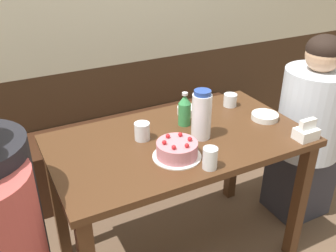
{
  "coord_description": "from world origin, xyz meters",
  "views": [
    {
      "loc": [
        -0.78,
        -1.39,
        1.68
      ],
      "look_at": [
        -0.04,
        0.05,
        0.82
      ],
      "focal_mm": 40.0,
      "sensor_mm": 36.0,
      "label": 1
    }
  ],
  "objects": [
    {
      "name": "bowl_rice_small",
      "position": [
        0.16,
        0.21,
        0.79
      ],
      "size": [
        0.11,
        0.11,
        0.04
      ],
      "color": "white",
      "rests_on": "dining_table"
    },
    {
      "name": "glass_shot_small",
      "position": [
        0.44,
        0.19,
        0.81
      ],
      "size": [
        0.08,
        0.08,
        0.07
      ],
      "color": "silver",
      "rests_on": "dining_table"
    },
    {
      "name": "birthday_cake",
      "position": [
        -0.09,
        -0.15,
        0.81
      ],
      "size": [
        0.22,
        0.22,
        0.09
      ],
      "color": "white",
      "rests_on": "dining_table"
    },
    {
      "name": "bowl_soup_white",
      "position": [
        0.5,
        -0.03,
        0.79
      ],
      "size": [
        0.14,
        0.14,
        0.03
      ],
      "color": "white",
      "rests_on": "dining_table"
    },
    {
      "name": "back_wall",
      "position": [
        0.0,
        1.05,
        1.25
      ],
      "size": [
        4.8,
        0.04,
        2.5
      ],
      "color": "#3D2819",
      "rests_on": "ground_plane"
    },
    {
      "name": "water_pitcher",
      "position": [
        0.1,
        -0.04,
        0.89
      ],
      "size": [
        0.1,
        0.1,
        0.25
      ],
      "color": "white",
      "rests_on": "dining_table"
    },
    {
      "name": "person_pale_blue_shirt",
      "position": [
        0.89,
        -0.02,
        0.59
      ],
      "size": [
        0.39,
        0.39,
        1.18
      ],
      "rotation": [
        0.0,
        0.0,
        3.14
      ],
      "color": "#33333D",
      "rests_on": "ground_plane"
    },
    {
      "name": "bench_seat",
      "position": [
        0.0,
        0.83,
        0.22
      ],
      "size": [
        1.9,
        0.38,
        0.45
      ],
      "color": "#381E11",
      "rests_on": "ground_plane"
    },
    {
      "name": "dining_table",
      "position": [
        0.0,
        0.0,
        0.66
      ],
      "size": [
        1.26,
        0.7,
        0.77
      ],
      "color": "#4C2D19",
      "rests_on": "ground_plane"
    },
    {
      "name": "soju_bottle",
      "position": [
        0.09,
        0.11,
        0.86
      ],
      "size": [
        0.07,
        0.07,
        0.18
      ],
      "color": "#388E4C",
      "rests_on": "dining_table"
    },
    {
      "name": "glass_water_tall",
      "position": [
        -0.17,
        0.07,
        0.82
      ],
      "size": [
        0.08,
        0.08,
        0.09
      ],
      "color": "silver",
      "rests_on": "dining_table"
    },
    {
      "name": "glass_tumbler_short",
      "position": [
        -0.01,
        -0.29,
        0.82
      ],
      "size": [
        0.06,
        0.06,
        0.1
      ],
      "color": "silver",
      "rests_on": "dining_table"
    },
    {
      "name": "napkin_holder",
      "position": [
        0.54,
        -0.29,
        0.81
      ],
      "size": [
        0.11,
        0.08,
        0.11
      ],
      "color": "white",
      "rests_on": "dining_table"
    },
    {
      "name": "ground_plane",
      "position": [
        0.0,
        0.0,
        0.0
      ],
      "size": [
        12.0,
        12.0,
        0.0
      ],
      "primitive_type": "plane",
      "color": "brown"
    }
  ]
}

